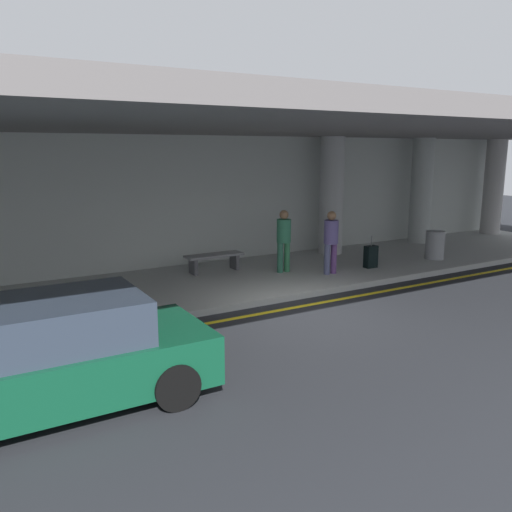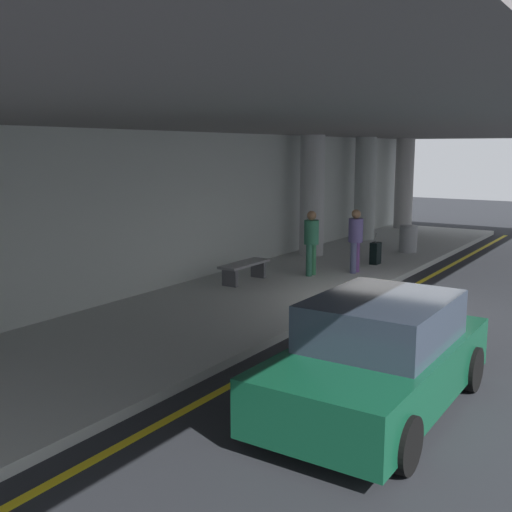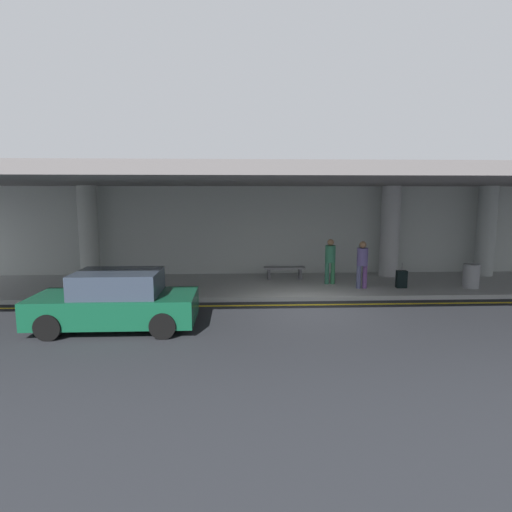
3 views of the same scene
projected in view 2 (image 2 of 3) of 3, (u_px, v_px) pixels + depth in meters
name	position (u px, v px, depth m)	size (l,w,h in m)	color
ground_plane	(404.00, 307.00, 13.34)	(60.00, 60.00, 0.00)	#24262B
sidewalk	(282.00, 287.00, 15.00)	(26.00, 4.20, 0.15)	#ABAFAC
lane_stripe_yellow	(380.00, 304.00, 13.63)	(26.00, 0.14, 0.01)	yellow
support_column_left_mid	(312.00, 196.00, 18.69)	(0.74, 0.74, 3.65)	#ADAEB0
support_column_center	(365.00, 189.00, 21.98)	(0.74, 0.74, 3.65)	#A6ACAA
support_column_right_mid	(404.00, 184.00, 25.27)	(0.74, 0.74, 3.65)	#B0ACAB
ceiling_overhang	(302.00, 124.00, 14.06)	(28.00, 13.20, 0.30)	slate
terminal_back_wall	(208.00, 207.00, 15.90)	(26.00, 0.30, 3.80)	#B3BAB5
car_dark_green	(379.00, 357.00, 8.02)	(4.10, 1.92, 1.50)	#0F472E
traveler_with_luggage	(311.00, 239.00, 15.79)	(0.38, 0.38, 1.68)	#29624A
person_waiting_for_ride	(356.00, 237.00, 16.15)	(0.38, 0.38, 1.68)	#4D5179
suitcase_upright_primary	(375.00, 253.00, 17.46)	(0.36, 0.22, 0.90)	black
bench_metal	(245.00, 268.00, 15.13)	(1.60, 0.50, 0.48)	slate
trash_bin_steel	(408.00, 239.00, 19.46)	(0.56, 0.56, 0.85)	gray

